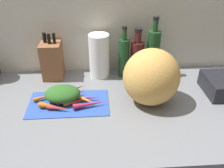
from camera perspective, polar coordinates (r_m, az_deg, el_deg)
ground_plane at (r=120.93cm, az=-3.34°, el=-5.38°), size 170.00×80.00×3.00cm
wall_back at (r=141.52cm, az=-4.03°, el=14.54°), size 170.00×3.00×60.00cm
cutting_board at (r=121.92cm, az=-10.36°, el=-4.47°), size 39.31×22.24×0.80cm
carrot_0 at (r=121.48cm, az=-6.10°, el=-3.31°), size 13.37×2.44×2.39cm
carrot_1 at (r=126.59cm, az=-15.72°, el=-2.97°), size 11.37×6.61×2.01cm
carrot_2 at (r=123.19cm, az=-9.79°, el=-2.83°), size 14.89×12.50×3.29cm
carrot_3 at (r=127.92cm, az=-11.66°, el=-1.70°), size 9.12×9.83×3.09cm
carrot_4 at (r=116.92cm, az=-12.73°, el=-5.56°), size 11.13×5.02×2.38cm
carrot_5 at (r=128.07cm, az=-10.05°, el=-1.45°), size 16.89×11.20×3.12cm
carrot_6 at (r=120.63cm, az=-7.09°, el=-3.42°), size 12.67×10.60×3.22cm
carrot_7 at (r=119.61cm, az=-9.17°, el=-4.25°), size 10.55×5.08×2.17cm
carrot_8 at (r=118.76cm, az=-14.71°, el=-5.01°), size 10.65×5.83×3.03cm
carrot_9 at (r=116.84cm, az=-5.47°, el=-4.73°), size 16.32×6.14×2.76cm
carrot_greens_pile at (r=121.92cm, az=-11.78°, el=-2.28°), size 17.59×13.53×7.44cm
winter_squash at (r=115.77cm, az=9.04°, el=1.58°), size 27.03×24.90×27.96cm
knife_block at (r=143.18cm, az=-14.05°, el=5.58°), size 11.28×14.22×26.52cm
paper_towel_roll at (r=139.21cm, az=-3.20°, el=6.64°), size 11.54×11.54×25.31cm
bottle_0 at (r=139.17cm, az=2.64°, el=6.42°), size 5.99×5.99×30.08cm
bottle_1 at (r=140.58cm, az=5.72°, el=6.33°), size 7.54×7.54×28.71cm
bottle_2 at (r=140.58cm, az=9.45°, el=7.27°), size 7.30×7.30×35.05cm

